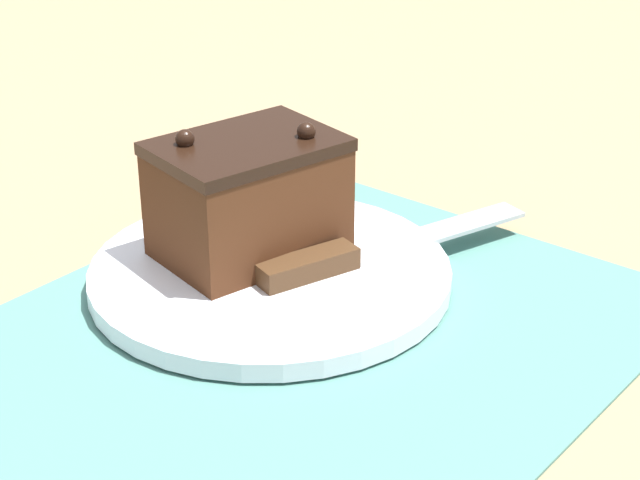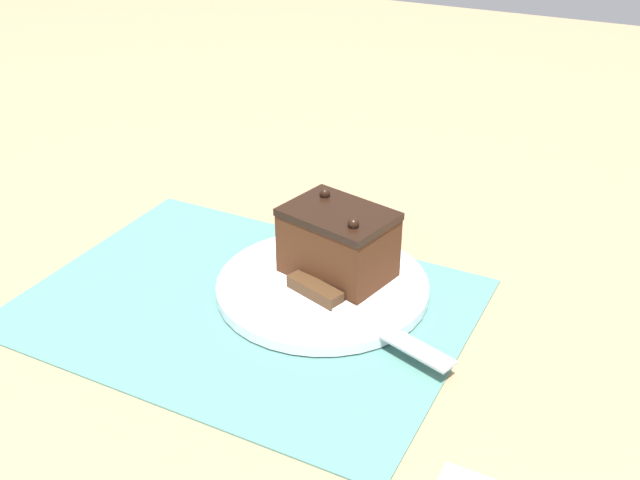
% 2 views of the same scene
% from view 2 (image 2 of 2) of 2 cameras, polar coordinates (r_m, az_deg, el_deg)
% --- Properties ---
extents(ground_plane, '(3.00, 3.00, 0.00)m').
position_cam_2_polar(ground_plane, '(0.81, -5.64, -5.00)').
color(ground_plane, '#9E7F5B').
extents(placemat_woven, '(0.46, 0.34, 0.00)m').
position_cam_2_polar(placemat_woven, '(0.81, -5.65, -4.88)').
color(placemat_woven, slate).
rests_on(placemat_woven, ground_plane).
extents(cake_plate, '(0.23, 0.23, 0.01)m').
position_cam_2_polar(cake_plate, '(0.82, 0.20, -3.55)').
color(cake_plate, white).
rests_on(cake_plate, placemat_woven).
extents(chocolate_cake, '(0.13, 0.10, 0.09)m').
position_cam_2_polar(chocolate_cake, '(0.81, 1.39, -0.18)').
color(chocolate_cake, '#472614').
rests_on(chocolate_cake, cake_plate).
extents(serving_knife, '(0.20, 0.08, 0.01)m').
position_cam_2_polar(serving_knife, '(0.77, 1.45, -4.93)').
color(serving_knife, '#472D19').
rests_on(serving_knife, cake_plate).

